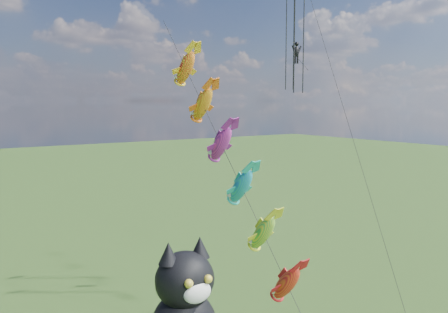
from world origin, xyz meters
TOP-DOWN VIEW (x-y plane):
  - fish_windsock_rig at (12.40, 6.77)m, footprint 1.42×15.95m
  - parafoil_rig at (22.87, 12.66)m, footprint 5.68×16.91m

SIDE VIEW (x-z plane):
  - fish_windsock_rig at x=12.40m, z-range 1.22..21.06m
  - parafoil_rig at x=22.87m, z-range 5.35..33.10m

